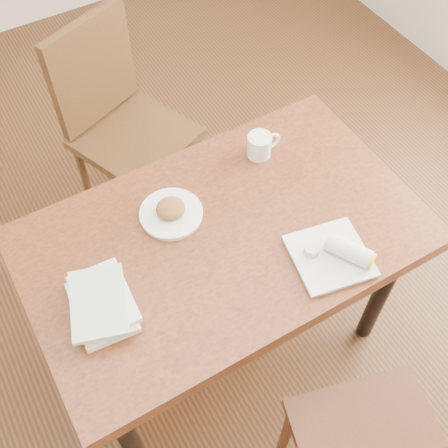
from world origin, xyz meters
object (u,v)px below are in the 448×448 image
chair_far (119,116)px  book_stack (102,303)px  plate_burrito (336,254)px  table (224,249)px  coffee_mug (260,145)px  plate_scone (171,212)px

chair_far → book_stack: size_ratio=3.72×
plate_burrito → book_stack: 0.69m
table → coffee_mug: (0.27, 0.23, 0.13)m
table → plate_burrito: size_ratio=4.75×
chair_far → plate_burrito: chair_far is taller
chair_far → coffee_mug: 0.73m
plate_burrito → book_stack: (-0.66, 0.20, 0.01)m
plate_burrito → table: bearing=134.3°
plate_scone → table: bearing=-52.7°
coffee_mug → book_stack: bearing=-158.5°
chair_far → coffee_mug: bearing=-65.7°
chair_far → plate_burrito: size_ratio=3.68×
coffee_mug → chair_far: bearing=114.3°
table → coffee_mug: 0.38m
plate_scone → book_stack: (-0.31, -0.19, 0.01)m
plate_scone → coffee_mug: bearing=12.2°
chair_far → plate_scone: size_ratio=4.77×
chair_far → coffee_mug: (0.28, -0.62, 0.25)m
chair_far → coffee_mug: chair_far is taller
table → chair_far: size_ratio=1.29×
plate_scone → plate_burrito: bearing=-48.1°
plate_scone → plate_burrito: (0.35, -0.39, 0.00)m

